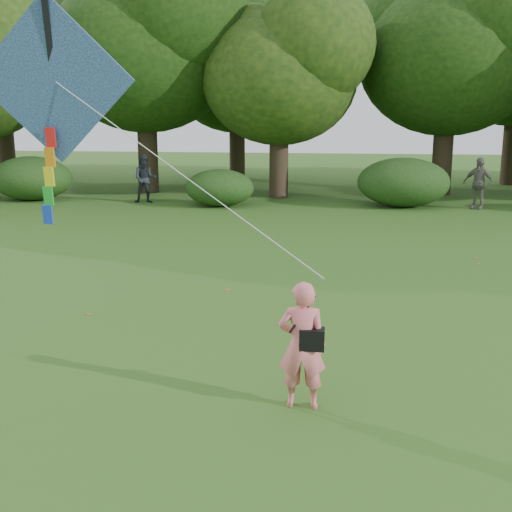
# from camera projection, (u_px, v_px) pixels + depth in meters

# --- Properties ---
(ground) EXTENTS (100.00, 100.00, 0.00)m
(ground) POSITION_uv_depth(u_px,v_px,m) (281.00, 413.00, 7.79)
(ground) COLOR #265114
(ground) RESTS_ON ground
(man_kite_flyer) EXTENTS (0.59, 0.39, 1.61)m
(man_kite_flyer) POSITION_uv_depth(u_px,v_px,m) (302.00, 345.00, 7.81)
(man_kite_flyer) COLOR #F0717A
(man_kite_flyer) RESTS_ON ground
(bystander_left) EXTENTS (1.08, 0.92, 1.92)m
(bystander_left) POSITION_uv_depth(u_px,v_px,m) (145.00, 179.00, 25.56)
(bystander_left) COLOR #23282F
(bystander_left) RESTS_ON ground
(bystander_right) EXTENTS (1.21, 0.98, 1.93)m
(bystander_right) POSITION_uv_depth(u_px,v_px,m) (478.00, 183.00, 23.96)
(bystander_right) COLOR slate
(bystander_right) RESTS_ON ground
(crossbody_bag) EXTENTS (0.43, 0.20, 0.68)m
(crossbody_bag) POSITION_uv_depth(u_px,v_px,m) (312.00, 338.00, 7.74)
(crossbody_bag) COLOR black
(crossbody_bag) RESTS_ON ground
(flying_kite) EXTENTS (4.67, 1.13, 3.40)m
(flying_kite) POSITION_uv_depth(u_px,v_px,m) (54.00, 84.00, 8.32)
(flying_kite) COLOR #223797
(flying_kite) RESTS_ON ground
(tree_line) EXTENTS (54.70, 15.30, 9.48)m
(tree_line) POSITION_uv_depth(u_px,v_px,m) (368.00, 65.00, 28.46)
(tree_line) COLOR #3A2D1E
(tree_line) RESTS_ON ground
(shrub_band) EXTENTS (39.15, 3.22, 1.88)m
(shrub_band) POSITION_uv_depth(u_px,v_px,m) (306.00, 184.00, 24.71)
(shrub_band) COLOR #264919
(shrub_band) RESTS_ON ground
(fallen_leaves) EXTENTS (9.87, 12.80, 0.01)m
(fallen_leaves) POSITION_uv_depth(u_px,v_px,m) (469.00, 362.00, 9.37)
(fallen_leaves) COLOR #935A28
(fallen_leaves) RESTS_ON ground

